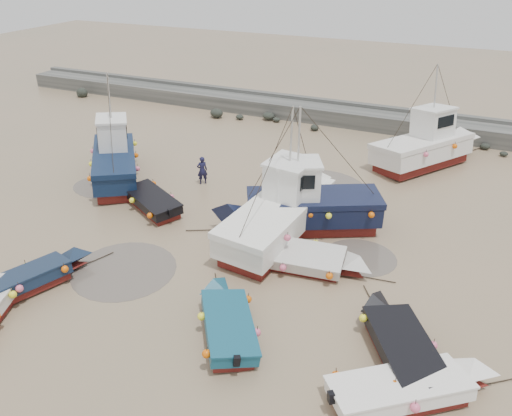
# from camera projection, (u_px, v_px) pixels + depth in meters

# --- Properties ---
(ground) EXTENTS (120.00, 120.00, 0.00)m
(ground) POSITION_uv_depth(u_px,v_px,m) (194.00, 270.00, 21.66)
(ground) COLOR #8F7357
(ground) RESTS_ON ground
(seawall) EXTENTS (60.00, 4.92, 1.50)m
(seawall) POSITION_uv_depth(u_px,v_px,m) (336.00, 115.00, 39.06)
(seawall) COLOR #62625D
(seawall) RESTS_ON ground
(puddle_a) EXTENTS (4.54, 4.54, 0.01)m
(puddle_a) POSITION_uv_depth(u_px,v_px,m) (124.00, 270.00, 21.69)
(puddle_a) COLOR #595048
(puddle_a) RESTS_ON ground
(puddle_b) EXTENTS (3.29, 3.29, 0.01)m
(puddle_b) POSITION_uv_depth(u_px,v_px,m) (360.00, 257.00, 22.57)
(puddle_b) COLOR #595048
(puddle_b) RESTS_ON ground
(puddle_c) EXTENTS (3.76, 3.76, 0.01)m
(puddle_c) POSITION_uv_depth(u_px,v_px,m) (104.00, 187.00, 29.04)
(puddle_c) COLOR #595048
(puddle_c) RESTS_ON ground
(puddle_d) EXTENTS (5.64, 5.64, 0.01)m
(puddle_d) POSITION_uv_depth(u_px,v_px,m) (318.00, 188.00, 28.86)
(puddle_d) COLOR #595048
(puddle_d) RESTS_ON ground
(dinghy_1) EXTENTS (3.09, 5.66, 1.43)m
(dinghy_1) POSITION_uv_depth(u_px,v_px,m) (33.00, 276.00, 20.37)
(dinghy_1) COLOR maroon
(dinghy_1) RESTS_ON ground
(dinghy_2) EXTENTS (4.00, 5.28, 1.43)m
(dinghy_2) POSITION_uv_depth(u_px,v_px,m) (225.00, 320.00, 18.00)
(dinghy_2) COLOR maroon
(dinghy_2) RESTS_ON ground
(dinghy_3) EXTENTS (5.79, 4.67, 1.43)m
(dinghy_3) POSITION_uv_depth(u_px,v_px,m) (411.00, 388.00, 15.25)
(dinghy_3) COLOR maroon
(dinghy_3) RESTS_ON ground
(dinghy_4) EXTENTS (5.87, 3.74, 1.43)m
(dinghy_4) POSITION_uv_depth(u_px,v_px,m) (149.00, 198.00, 26.62)
(dinghy_4) COLOR maroon
(dinghy_4) RESTS_ON ground
(dinghy_5) EXTENTS (6.12, 2.34, 1.43)m
(dinghy_5) POSITION_uv_depth(u_px,v_px,m) (308.00, 257.00, 21.57)
(dinghy_5) COLOR maroon
(dinghy_5) RESTS_ON ground
(dinghy_6) EXTENTS (3.97, 5.78, 1.43)m
(dinghy_6) POSITION_uv_depth(u_px,v_px,m) (400.00, 342.00, 17.02)
(dinghy_6) COLOR maroon
(dinghy_6) RESTS_ON ground
(cabin_boat_0) EXTENTS (6.89, 8.31, 6.22)m
(cabin_boat_0) POSITION_uv_depth(u_px,v_px,m) (113.00, 157.00, 29.59)
(cabin_boat_0) COLOR maroon
(cabin_boat_0) RESTS_ON ground
(cabin_boat_1) EXTENTS (3.70, 10.90, 6.22)m
(cabin_boat_1) POSITION_uv_depth(u_px,v_px,m) (283.00, 208.00, 23.93)
(cabin_boat_1) COLOR maroon
(cabin_boat_1) RESTS_ON ground
(cabin_boat_2) EXTENTS (9.01, 5.50, 6.22)m
(cabin_boat_2) POSITION_uv_depth(u_px,v_px,m) (301.00, 205.00, 24.17)
(cabin_boat_2) COLOR maroon
(cabin_boat_2) RESTS_ON ground
(cabin_boat_3) EXTENTS (6.61, 8.75, 6.22)m
(cabin_boat_3) POSITION_uv_depth(u_px,v_px,m) (430.00, 145.00, 31.30)
(cabin_boat_3) COLOR maroon
(cabin_boat_3) RESTS_ON ground
(person) EXTENTS (0.73, 0.72, 1.70)m
(person) POSITION_uv_depth(u_px,v_px,m) (203.00, 183.00, 29.48)
(person) COLOR #161633
(person) RESTS_ON ground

